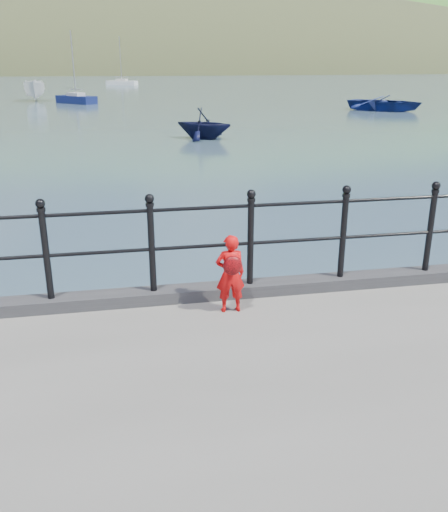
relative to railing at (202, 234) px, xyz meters
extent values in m
plane|color=#2D4251|center=(0.00, 0.15, -1.82)|extent=(600.00, 600.00, 0.00)
cube|color=#28282B|center=(0.00, 0.00, -0.75)|extent=(60.00, 0.30, 0.15)
cylinder|color=black|center=(0.00, 0.00, -0.15)|extent=(18.00, 0.04, 0.04)
cylinder|color=black|center=(0.00, 0.00, 0.32)|extent=(18.00, 0.04, 0.04)
cylinder|color=black|center=(-1.80, 0.00, -0.15)|extent=(0.08, 0.08, 1.05)
sphere|color=black|center=(-1.80, 0.00, 0.47)|extent=(0.11, 0.11, 0.11)
cylinder|color=black|center=(-0.60, 0.00, -0.15)|extent=(0.08, 0.08, 1.05)
sphere|color=black|center=(-0.60, 0.00, 0.47)|extent=(0.11, 0.11, 0.11)
cylinder|color=black|center=(0.60, 0.00, -0.15)|extent=(0.08, 0.08, 1.05)
sphere|color=black|center=(0.60, 0.00, 0.47)|extent=(0.11, 0.11, 0.11)
cylinder|color=black|center=(1.80, 0.00, -0.15)|extent=(0.08, 0.08, 1.05)
sphere|color=black|center=(1.80, 0.00, 0.47)|extent=(0.11, 0.11, 0.11)
cylinder|color=black|center=(3.00, 0.00, -0.15)|extent=(0.08, 0.08, 1.05)
sphere|color=black|center=(3.00, 0.00, 0.47)|extent=(0.11, 0.11, 0.11)
ellipsoid|color=#333A21|center=(20.00, 195.15, -17.22)|extent=(400.00, 100.00, 88.00)
ellipsoid|color=#387026|center=(60.00, 255.15, -29.12)|extent=(600.00, 180.00, 156.00)
cube|color=silver|center=(-35.00, 181.15, 1.18)|extent=(9.00, 6.00, 6.00)
cube|color=#4C4744|center=(-35.00, 181.15, 5.18)|extent=(9.50, 6.50, 2.00)
cube|color=silver|center=(-12.00, 181.15, 1.18)|extent=(9.00, 6.00, 6.00)
cube|color=#4C4744|center=(-12.00, 181.15, 5.18)|extent=(9.50, 6.50, 2.00)
cube|color=silver|center=(18.00, 181.15, 1.18)|extent=(9.00, 6.00, 6.00)
cube|color=#4C4744|center=(18.00, 181.15, 5.18)|extent=(9.50, 6.50, 2.00)
cube|color=silver|center=(45.00, 181.15, 1.18)|extent=(9.00, 6.00, 6.00)
cube|color=#4C4744|center=(45.00, 181.15, 5.18)|extent=(9.50, 6.50, 2.00)
imported|color=red|center=(0.26, -0.43, -0.36)|extent=(0.34, 0.23, 0.93)
ellipsoid|color=red|center=(0.26, -0.56, -0.21)|extent=(0.22, 0.11, 0.23)
imported|color=navy|center=(20.36, 35.78, -1.21)|extent=(7.11, 7.17, 1.22)
imported|color=white|center=(-8.77, 52.73, -0.77)|extent=(2.61, 5.62, 2.10)
imported|color=black|center=(3.41, 21.83, -1.04)|extent=(3.90, 3.80, 1.56)
cube|color=#121B4F|center=(-4.58, 48.62, -1.57)|extent=(4.02, 4.20, 0.90)
cube|color=beige|center=(-4.58, 48.62, -1.07)|extent=(1.77, 1.80, 0.50)
cylinder|color=#A5A5A8|center=(-4.58, 48.62, 1.74)|extent=(0.10, 0.10, 5.72)
cylinder|color=#A5A5A8|center=(-4.58, 48.62, -0.52)|extent=(1.38, 1.50, 0.06)
cube|color=white|center=(0.24, 89.82, -1.57)|extent=(5.30, 3.68, 0.90)
cube|color=beige|center=(0.24, 89.82, -1.07)|extent=(2.09, 1.77, 0.50)
cylinder|color=#A5A5A8|center=(0.24, 89.82, 2.31)|extent=(0.10, 0.10, 6.86)
cylinder|color=#A5A5A8|center=(0.24, 89.82, -0.52)|extent=(2.10, 1.09, 0.06)
camera|label=1|loc=(-0.90, -6.10, 1.95)|focal=38.00mm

